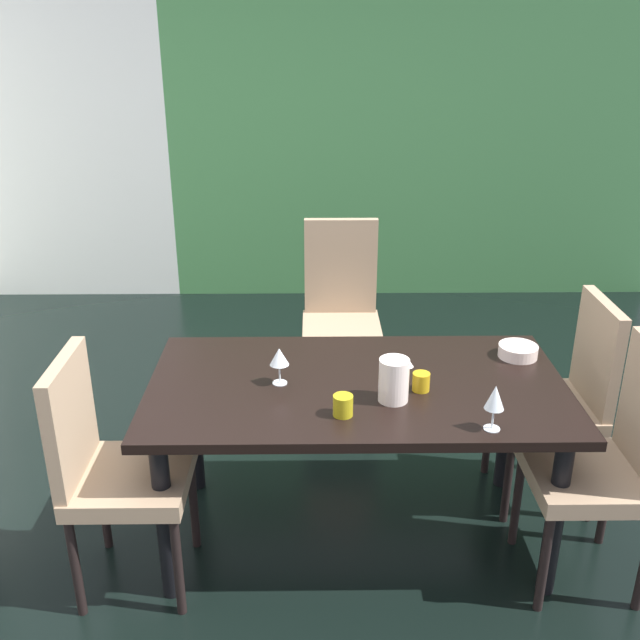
{
  "coord_description": "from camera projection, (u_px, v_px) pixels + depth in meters",
  "views": [
    {
      "loc": [
        0.06,
        -2.73,
        2.09
      ],
      "look_at": [
        0.1,
        0.23,
        0.85
      ],
      "focal_mm": 40.0,
      "sensor_mm": 36.0,
      "label": 1
    }
  ],
  "objects": [
    {
      "name": "ground_plane",
      "position": [
        300.0,
        508.0,
        3.33
      ],
      "size": [
        5.67,
        5.87,
        0.02
      ],
      "primitive_type": "cube",
      "color": "black"
    },
    {
      "name": "back_panel_interior",
      "position": [
        52.0,
        139.0,
        5.48
      ],
      "size": [
        1.8,
        0.1,
        2.51
      ],
      "primitive_type": "cube",
      "color": "silver",
      "rests_on": "ground_plane"
    },
    {
      "name": "garden_window_panel",
      "position": [
        419.0,
        139.0,
        5.51
      ],
      "size": [
        3.88,
        0.1,
        2.51
      ],
      "primitive_type": "cube",
      "color": "#407A44",
      "rests_on": "ground_plane"
    },
    {
      "name": "dining_table",
      "position": [
        357.0,
        402.0,
        2.91
      ],
      "size": [
        1.68,
        0.91,
        0.75
      ],
      "color": "black",
      "rests_on": "ground_plane"
    },
    {
      "name": "chair_right_far",
      "position": [
        565.0,
        391.0,
        3.2
      ],
      "size": [
        0.44,
        0.44,
        0.99
      ],
      "rotation": [
        0.0,
        0.0,
        1.57
      ],
      "color": "#9D8164",
      "rests_on": "ground_plane"
    },
    {
      "name": "chair_head_far",
      "position": [
        341.0,
        306.0,
        4.09
      ],
      "size": [
        0.44,
        0.45,
        1.07
      ],
      "rotation": [
        0.0,
        0.0,
        3.14
      ],
      "color": "#9D8164",
      "rests_on": "ground_plane"
    },
    {
      "name": "chair_right_near",
      "position": [
        611.0,
        456.0,
        2.71
      ],
      "size": [
        0.44,
        0.44,
        1.01
      ],
      "rotation": [
        0.0,
        0.0,
        1.57
      ],
      "color": "#9D8164",
      "rests_on": "ground_plane"
    },
    {
      "name": "chair_left_near",
      "position": [
        108.0,
        462.0,
        2.69
      ],
      "size": [
        0.45,
        0.44,
        0.98
      ],
      "rotation": [
        0.0,
        0.0,
        -1.57
      ],
      "color": "#9D8164",
      "rests_on": "ground_plane"
    },
    {
      "name": "wine_glass_south",
      "position": [
        279.0,
        358.0,
        2.82
      ],
      "size": [
        0.08,
        0.08,
        0.15
      ],
      "color": "silver",
      "rests_on": "dining_table"
    },
    {
      "name": "wine_glass_near_shelf",
      "position": [
        495.0,
        398.0,
        2.49
      ],
      "size": [
        0.07,
        0.07,
        0.17
      ],
      "color": "silver",
      "rests_on": "dining_table"
    },
    {
      "name": "serving_bowl_front",
      "position": [
        518.0,
        351.0,
        3.08
      ],
      "size": [
        0.17,
        0.17,
        0.05
      ],
      "primitive_type": "cylinder",
      "color": "#F4DCCF",
      "rests_on": "dining_table"
    },
    {
      "name": "cup_east",
      "position": [
        421.0,
        382.0,
        2.8
      ],
      "size": [
        0.07,
        0.07,
        0.07
      ],
      "primitive_type": "cylinder",
      "color": "#BF9416",
      "rests_on": "dining_table"
    },
    {
      "name": "cup_near_window",
      "position": [
        343.0,
        405.0,
        2.62
      ],
      "size": [
        0.07,
        0.07,
        0.08
      ],
      "primitive_type": "cylinder",
      "color": "#A69516",
      "rests_on": "dining_table"
    },
    {
      "name": "pitcher_left",
      "position": [
        394.0,
        380.0,
        2.7
      ],
      "size": [
        0.13,
        0.12,
        0.17
      ],
      "color": "white",
      "rests_on": "dining_table"
    }
  ]
}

